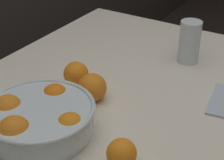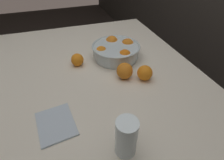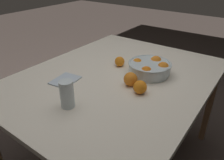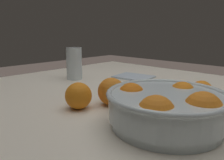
{
  "view_description": "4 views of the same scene",
  "coord_description": "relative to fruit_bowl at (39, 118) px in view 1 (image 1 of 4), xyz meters",
  "views": [
    {
      "loc": [
        -0.69,
        -0.38,
        1.37
      ],
      "look_at": [
        0.11,
        0.11,
        0.82
      ],
      "focal_mm": 60.0,
      "sensor_mm": 36.0,
      "label": 1
    },
    {
      "loc": [
        0.71,
        -0.14,
        1.33
      ],
      "look_at": [
        0.13,
        0.05,
        0.84
      ],
      "focal_mm": 28.0,
      "sensor_mm": 36.0,
      "label": 2
    },
    {
      "loc": [
        1.04,
        0.73,
        1.43
      ],
      "look_at": [
        0.15,
        0.08,
        0.83
      ],
      "focal_mm": 35.0,
      "sensor_mm": 36.0,
      "label": 3
    },
    {
      "loc": [
        -0.39,
        0.6,
        0.99
      ],
      "look_at": [
        0.12,
        0.08,
        0.83
      ],
      "focal_mm": 35.0,
      "sensor_mm": 36.0,
      "label": 4
    }
  ],
  "objects": [
    {
      "name": "orange_loose_aside",
      "position": [
        0.01,
        -0.23,
        -0.01
      ],
      "size": [
        0.07,
        0.07,
        0.07
      ],
      "primitive_type": "sphere",
      "color": "orange",
      "rests_on": "dining_table"
    },
    {
      "name": "juice_glass",
      "position": [
        0.57,
        -0.16,
        0.02
      ],
      "size": [
        0.07,
        0.07,
        0.15
      ],
      "color": "#F4A314",
      "rests_on": "dining_table"
    },
    {
      "name": "orange_loose_front",
      "position": [
        0.2,
        -0.02,
        -0.01
      ],
      "size": [
        0.08,
        0.08,
        0.08
      ],
      "primitive_type": "sphere",
      "color": "orange",
      "rests_on": "dining_table"
    },
    {
      "name": "fruit_bowl",
      "position": [
        0.0,
        0.0,
        0.0
      ],
      "size": [
        0.28,
        0.28,
        0.1
      ],
      "color": "silver",
      "rests_on": "dining_table"
    },
    {
      "name": "orange_loose_near_bowl",
      "position": [
        0.24,
        0.07,
        -0.01
      ],
      "size": [
        0.08,
        0.08,
        0.08
      ],
      "primitive_type": "sphere",
      "color": "orange",
      "rests_on": "dining_table"
    },
    {
      "name": "dining_table",
      "position": [
        0.15,
        -0.17,
        -0.11
      ],
      "size": [
        1.44,
        1.12,
        0.77
      ],
      "color": "beige",
      "rests_on": "ground_plane"
    }
  ]
}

